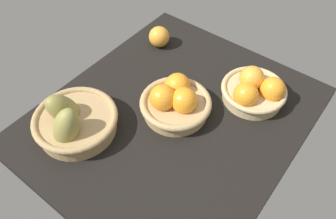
{
  "coord_description": "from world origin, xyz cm",
  "views": [
    {
      "loc": [
        -53.8,
        -39.83,
        82.6
      ],
      "look_at": [
        -1.99,
        0.26,
        7.0
      ],
      "focal_mm": 36.26,
      "sensor_mm": 36.0,
      "label": 1
    }
  ],
  "objects_px": {
    "basket_center": "(175,101)",
    "basket_far_left_pears": "(73,121)",
    "basket_near_right": "(254,90)",
    "loose_orange_front_gap": "(159,37)"
  },
  "relations": [
    {
      "from": "basket_center",
      "to": "basket_far_left_pears",
      "type": "bearing_deg",
      "value": 142.75
    },
    {
      "from": "basket_near_right",
      "to": "loose_orange_front_gap",
      "type": "xyz_separation_m",
      "value": [
        0.03,
        0.41,
        -0.0
      ]
    },
    {
      "from": "basket_far_left_pears",
      "to": "basket_center",
      "type": "relative_size",
      "value": 1.13
    },
    {
      "from": "basket_far_left_pears",
      "to": "basket_center",
      "type": "bearing_deg",
      "value": -37.25
    },
    {
      "from": "basket_center",
      "to": "loose_orange_front_gap",
      "type": "height_order",
      "value": "basket_center"
    },
    {
      "from": "basket_far_left_pears",
      "to": "basket_center",
      "type": "height_order",
      "value": "basket_far_left_pears"
    },
    {
      "from": "basket_far_left_pears",
      "to": "loose_orange_front_gap",
      "type": "distance_m",
      "value": 0.47
    },
    {
      "from": "basket_near_right",
      "to": "basket_center",
      "type": "bearing_deg",
      "value": 138.67
    },
    {
      "from": "basket_center",
      "to": "basket_near_right",
      "type": "xyz_separation_m",
      "value": [
        0.19,
        -0.17,
        -0.0
      ]
    },
    {
      "from": "basket_far_left_pears",
      "to": "loose_orange_front_gap",
      "type": "relative_size",
      "value": 3.24
    }
  ]
}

